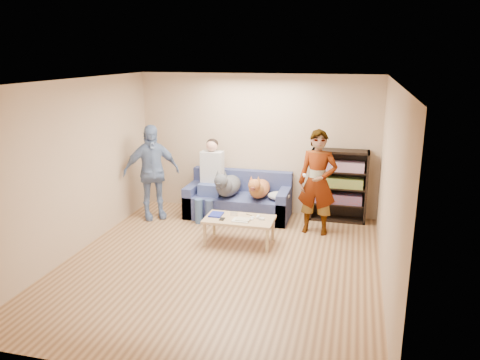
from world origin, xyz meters
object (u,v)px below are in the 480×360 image
(dog_tan, at_px, (259,188))
(bookshelf, at_px, (339,184))
(sofa, at_px, (239,201))
(coffee_table, at_px, (239,221))
(person_standing_left, at_px, (151,172))
(camera_silver, at_px, (234,214))
(person_seated, at_px, (211,176))
(notebook_blue, at_px, (216,214))
(dog_gray, at_px, (227,185))
(person_standing_right, at_px, (317,183))

(dog_tan, xyz_separation_m, bookshelf, (1.39, 0.39, 0.07))
(sofa, bearing_deg, coffee_table, -75.32)
(person_standing_left, xyz_separation_m, camera_silver, (1.72, -0.66, -0.42))
(camera_silver, bearing_deg, person_seated, 125.02)
(notebook_blue, relative_size, bookshelf, 0.20)
(dog_gray, relative_size, bookshelf, 0.96)
(camera_silver, xyz_separation_m, dog_tan, (0.20, 0.98, 0.16))
(camera_silver, height_order, dog_tan, dog_tan)
(person_standing_right, height_order, dog_gray, person_standing_right)
(person_seated, bearing_deg, coffee_table, -53.77)
(coffee_table, bearing_deg, dog_tan, 85.80)
(person_seated, height_order, dog_tan, person_seated)
(person_standing_right, distance_m, camera_silver, 1.48)
(notebook_blue, relative_size, person_seated, 0.18)
(person_standing_right, xyz_separation_m, sofa, (-1.47, 0.49, -0.60))
(person_standing_left, xyz_separation_m, dog_gray, (1.34, 0.29, -0.24))
(notebook_blue, bearing_deg, person_standing_right, 24.78)
(person_standing_right, relative_size, sofa, 0.93)
(bookshelf, bearing_deg, coffee_table, -134.69)
(sofa, relative_size, bookshelf, 1.46)
(sofa, distance_m, coffee_table, 1.30)
(camera_silver, xyz_separation_m, bookshelf, (1.59, 1.37, 0.23))
(dog_gray, xyz_separation_m, dog_tan, (0.58, 0.03, -0.03))
(dog_gray, bearing_deg, camera_silver, -68.50)
(notebook_blue, height_order, dog_tan, dog_tan)
(camera_silver, bearing_deg, bookshelf, 40.67)
(person_standing_right, xyz_separation_m, coffee_table, (-1.14, -0.76, -0.51))
(person_standing_right, bearing_deg, camera_silver, -147.99)
(sofa, height_order, bookshelf, bookshelf)
(dog_gray, bearing_deg, person_standing_right, -10.74)
(person_standing_right, bearing_deg, dog_tan, 167.40)
(person_seated, bearing_deg, person_standing_left, -161.13)
(coffee_table, bearing_deg, camera_silver, 135.00)
(notebook_blue, xyz_separation_m, bookshelf, (1.87, 1.44, 0.25))
(person_standing_left, height_order, sofa, person_standing_left)
(notebook_blue, bearing_deg, bookshelf, 37.53)
(person_seated, xyz_separation_m, bookshelf, (2.30, 0.36, -0.09))
(coffee_table, height_order, bookshelf, bookshelf)
(coffee_table, bearing_deg, person_seated, 126.23)
(camera_silver, relative_size, dog_tan, 0.10)
(camera_silver, bearing_deg, sofa, 100.42)
(notebook_blue, xyz_separation_m, camera_silver, (0.28, 0.07, 0.01))
(person_standing_right, distance_m, dog_tan, 1.15)
(notebook_blue, xyz_separation_m, dog_tan, (0.48, 1.05, 0.17))
(dog_tan, bearing_deg, bookshelf, 15.52)
(camera_silver, bearing_deg, dog_gray, 111.50)
(camera_silver, xyz_separation_m, coffee_table, (0.12, -0.12, -0.07))
(person_standing_right, relative_size, bookshelf, 1.35)
(camera_silver, relative_size, person_seated, 0.07)
(dog_gray, bearing_deg, notebook_blue, -84.66)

